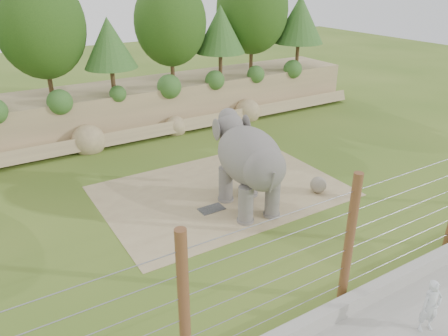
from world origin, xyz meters
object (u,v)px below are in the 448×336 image
stone_ball (318,185)px  barrier_fence (349,240)px  elephant (249,168)px  zookeeper (431,306)px

stone_ball → barrier_fence: barrier_fence is taller
stone_ball → elephant: bearing=171.8°
stone_ball → zookeeper: (-2.92, -7.30, 0.41)m
barrier_fence → zookeeper: bearing=-63.8°
barrier_fence → zookeeper: (1.00, -2.04, -1.22)m
barrier_fence → zookeeper: size_ratio=13.19×
elephant → barrier_fence: size_ratio=0.21×
zookeeper → barrier_fence: bearing=133.8°
stone_ball → zookeeper: zookeeper is taller
barrier_fence → elephant: bearing=83.5°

